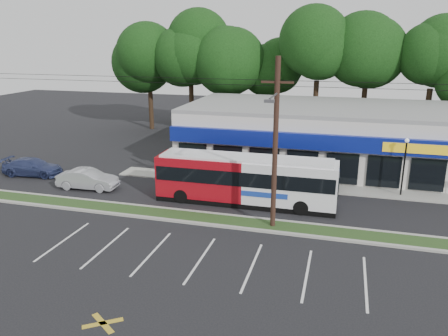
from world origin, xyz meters
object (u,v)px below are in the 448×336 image
utility_pole (272,139)px  pedestrian_a (295,178)px  car_dark (305,178)px  car_silver (88,179)px  lamp_post (405,160)px  car_blue (33,167)px  metrobus (246,179)px  pedestrian_b (303,189)px

utility_pole → pedestrian_a: 8.90m
car_dark → car_silver: size_ratio=1.11×
lamp_post → car_blue: lamp_post is taller
car_silver → metrobus: bearing=-92.4°
lamp_post → pedestrian_b: (-6.68, -2.80, -1.82)m
metrobus → car_blue: (-18.35, 1.50, -1.03)m
car_dark → pedestrian_b: bearing=-171.5°
utility_pole → metrobus: utility_pole is taller
utility_pole → car_blue: bearing=166.2°
utility_pole → car_dark: 8.94m
lamp_post → car_dark: (-6.82, -0.30, -1.81)m
utility_pole → pedestrian_b: (1.49, 5.07, -4.57)m
lamp_post → car_silver: lamp_post is taller
car_blue → pedestrian_b: bearing=-96.0°
car_dark → car_blue: (-22.01, -2.50, -0.14)m
metrobus → car_dark: size_ratio=2.43×
utility_pole → pedestrian_a: (0.64, 7.57, -4.63)m
car_dark → car_silver: bearing=110.5°
lamp_post → car_blue: (-28.83, -2.80, -1.95)m
metrobus → car_blue: bearing=175.0°
car_dark → car_blue: car_dark is taller
metrobus → pedestrian_b: bearing=21.2°
car_silver → pedestrian_a: pedestrian_a is taller
utility_pole → pedestrian_b: 6.98m
utility_pole → pedestrian_b: bearing=73.7°
car_silver → car_blue: car_silver is taller
pedestrian_b → car_silver: bearing=-3.6°
pedestrian_b → pedestrian_a: bearing=-81.2°
car_dark → car_blue: bearing=101.8°
lamp_post → pedestrian_a: 7.77m
utility_pole → pedestrian_a: size_ratio=32.10×
car_dark → utility_pole: bearing=175.2°
pedestrian_b → car_dark: bearing=-96.7°
utility_pole → pedestrian_b: utility_pole is taller
car_silver → pedestrian_b: bearing=-87.3°
metrobus → car_silver: 12.14m
car_blue → car_silver: bearing=-111.7°
car_blue → pedestrian_b: 22.15m
car_silver → pedestrian_a: size_ratio=2.92×
car_dark → lamp_post: bearing=-82.2°
utility_pole → lamp_post: utility_pole is taller
utility_pole → car_silver: (-14.40, 3.31, -4.66)m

